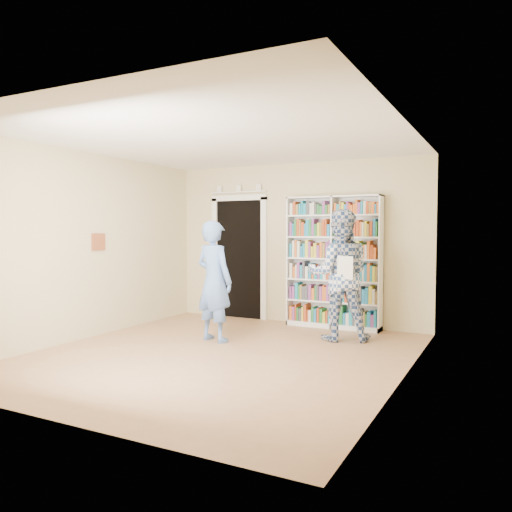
% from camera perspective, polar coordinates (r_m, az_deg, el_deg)
% --- Properties ---
extents(floor, '(5.00, 5.00, 0.00)m').
position_cam_1_polar(floor, '(6.43, -4.10, -11.20)').
color(floor, '#A2724E').
rests_on(floor, ground).
extents(ceiling, '(5.00, 5.00, 0.00)m').
position_cam_1_polar(ceiling, '(6.34, -4.20, 13.20)').
color(ceiling, white).
rests_on(ceiling, wall_back).
extents(wall_back, '(4.50, 0.00, 4.50)m').
position_cam_1_polar(wall_back, '(8.48, 4.64, 1.46)').
color(wall_back, beige).
rests_on(wall_back, floor).
extents(wall_left, '(0.00, 5.00, 5.00)m').
position_cam_1_polar(wall_left, '(7.65, -18.72, 1.14)').
color(wall_left, beige).
rests_on(wall_left, floor).
extents(wall_right, '(0.00, 5.00, 5.00)m').
position_cam_1_polar(wall_right, '(5.43, 16.62, 0.48)').
color(wall_right, beige).
rests_on(wall_right, floor).
extents(bookshelf, '(1.54, 0.29, 2.12)m').
position_cam_1_polar(bookshelf, '(8.10, 8.86, -0.63)').
color(bookshelf, white).
rests_on(bookshelf, floor).
extents(doorway, '(1.10, 0.08, 2.43)m').
position_cam_1_polar(doorway, '(8.94, -1.94, 0.45)').
color(doorway, black).
rests_on(doorway, floor).
extents(wall_art, '(0.03, 0.25, 0.25)m').
position_cam_1_polar(wall_art, '(7.78, -17.57, 1.56)').
color(wall_art, maroon).
rests_on(wall_art, wall_left).
extents(man_blue, '(0.70, 0.54, 1.71)m').
position_cam_1_polar(man_blue, '(7.08, -4.81, -2.88)').
color(man_blue, '#587EC4').
rests_on(man_blue, floor).
extents(man_plaid, '(1.10, 0.99, 1.87)m').
position_cam_1_polar(man_plaid, '(7.22, 9.52, -2.16)').
color(man_plaid, navy).
rests_on(man_plaid, floor).
extents(paper_sheet, '(0.22, 0.02, 0.31)m').
position_cam_1_polar(paper_sheet, '(6.89, 10.14, -1.33)').
color(paper_sheet, white).
rests_on(paper_sheet, man_plaid).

